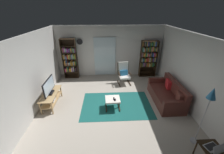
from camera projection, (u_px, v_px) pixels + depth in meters
ground_plane at (113, 108)px, 5.09m from camera, size 7.02×7.02×0.00m
wall_back at (110, 52)px, 7.10m from camera, size 5.60×0.06×2.60m
wall_left at (28, 78)px, 4.39m from camera, size 0.06×6.00×2.60m
wall_right at (193, 75)px, 4.63m from camera, size 0.06×6.00×2.60m
glass_door_panel at (105, 57)px, 7.14m from camera, size 1.10×0.01×2.00m
area_rug at (117, 105)px, 5.26m from camera, size 2.60×1.72×0.01m
tv_stand at (51, 97)px, 5.13m from camera, size 0.48×1.20×0.50m
television at (49, 87)px, 4.95m from camera, size 0.20×0.91×0.57m
bookshelf_near_tv at (70, 59)px, 6.97m from camera, size 0.71×0.30×2.04m
bookshelf_near_sofa at (148, 56)px, 7.09m from camera, size 0.85×0.30×1.89m
leather_sofa at (167, 95)px, 5.36m from camera, size 0.87×1.81×0.83m
lounge_armchair at (124, 73)px, 6.64m from camera, size 0.63×0.71×1.02m
ottoman at (113, 100)px, 4.96m from camera, size 0.54×0.50×0.41m
tv_remote at (114, 99)px, 4.92m from camera, size 0.05×0.15×0.02m
cell_phone at (115, 100)px, 4.86m from camera, size 0.07×0.14×0.01m
floor_lamp_by_sofa at (210, 99)px, 3.20m from camera, size 0.22×0.22×1.72m
side_table at (211, 151)px, 3.15m from camera, size 0.47×0.47×0.48m
laptop at (215, 148)px, 3.04m from camera, size 0.38×0.35×0.20m
wall_clock at (80, 42)px, 6.73m from camera, size 0.29×0.03×0.29m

